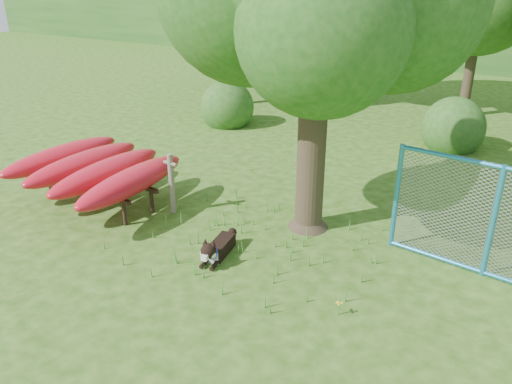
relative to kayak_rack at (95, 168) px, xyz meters
The scene contains 9 objects.
ground 3.85m from the kayak_rack, 11.70° to the right, with size 80.00×80.00×0.00m, color #264E0F.
wooden_post 1.81m from the kayak_rack, 16.52° to the left, with size 0.36×0.13×1.31m.
kayak_rack is the anchor object (origin of this frame).
husky_dog 3.75m from the kayak_rack, ahead, with size 0.48×1.20×0.54m.
fence_section 7.91m from the kayak_rack, 10.72° to the left, with size 3.39×0.44×3.31m.
wildflower_clump 6.26m from the kayak_rack, ahead, with size 0.11×0.11×0.24m.
shrub_left 6.91m from the kayak_rack, 101.07° to the left, with size 1.80×1.80×1.80m, color #25531A.
shrub_mid 10.04m from the kayak_rack, 55.40° to the left, with size 1.80×1.80×1.80m, color #25531A.
wooded_hillside 27.57m from the kayak_rack, 82.30° to the left, with size 80.00×12.00×6.00m, color #25531A.
Camera 1 is at (4.75, -5.89, 4.66)m, focal length 35.00 mm.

